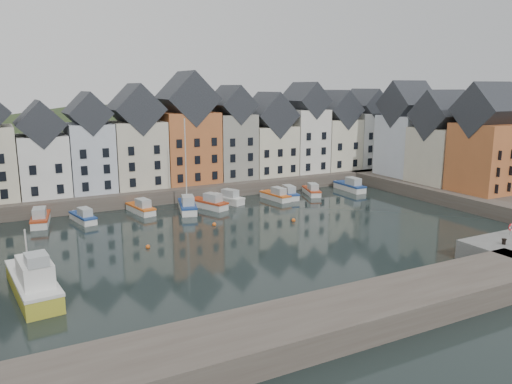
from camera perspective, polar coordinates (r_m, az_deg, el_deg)
ground at (r=58.58m, az=1.92°, el=-5.24°), size 260.00×260.00×0.00m
far_quay at (r=84.93m, az=-8.14°, el=0.76°), size 90.00×16.00×2.00m
right_quay at (r=84.40m, az=23.23°, el=-0.17°), size 14.00×54.00×2.00m
near_wall at (r=35.90m, az=5.55°, el=-15.13°), size 50.00×6.00×2.00m
hillside at (r=113.81m, az=-12.32°, el=-6.38°), size 153.60×70.40×64.00m
far_terrace at (r=83.04m, az=-5.74°, el=6.07°), size 72.37×8.16×17.78m
right_terrace at (r=85.72m, az=20.62°, el=5.58°), size 8.30×24.25×16.36m
mooring_buoys at (r=61.37m, az=-3.82°, el=-4.31°), size 20.50×5.50×0.50m
boat_a at (r=69.64m, az=-23.41°, el=-2.80°), size 3.07×6.83×2.53m
boat_b at (r=68.83m, az=-19.13°, el=-2.73°), size 2.85×5.89×2.17m
boat_c at (r=71.33m, az=-12.99°, el=-1.82°), size 2.90×6.32×2.34m
boat_d at (r=71.04m, az=-7.83°, el=-1.54°), size 3.86×7.25×13.25m
boat_e at (r=72.68m, az=-5.37°, el=-1.27°), size 4.24×6.78×2.49m
boat_f at (r=75.62m, az=-3.38°, el=-0.74°), size 4.19×6.50×2.40m
boat_g at (r=77.73m, az=2.29°, el=-0.41°), size 2.58×6.07×2.26m
boat_h at (r=79.15m, az=3.57°, el=-0.19°), size 2.65×6.23×2.32m
boat_i at (r=81.89m, az=6.39°, el=0.14°), size 3.41×5.92×2.17m
boat_j at (r=85.97m, az=10.72°, el=0.65°), size 2.29×6.79×2.59m
large_vessel at (r=46.22m, az=-24.06°, el=-9.38°), size 3.94×10.99×5.60m
mooring_bollard at (r=55.35m, az=26.48°, el=-5.06°), size 0.48×0.48×0.56m
life_ring_post at (r=58.77m, az=27.14°, el=-3.62°), size 0.80×0.17×1.30m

